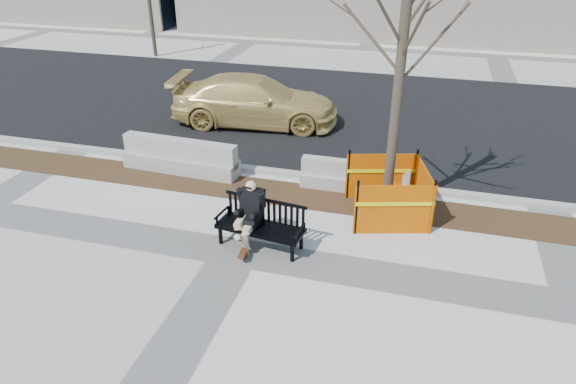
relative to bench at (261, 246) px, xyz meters
The scene contains 11 objects.
ground 0.51m from the bench, 138.63° to the right, with size 120.00×120.00×0.00m, color beige.
mulch_strip 2.29m from the bench, 99.61° to the left, with size 40.00×1.20×0.02m, color #47301C.
asphalt_street 8.47m from the bench, 92.59° to the left, with size 60.00×10.40×0.01m, color black.
curb 3.24m from the bench, 96.80° to the left, with size 60.00×0.25×0.12m, color #9E9B93.
bench is the anchor object (origin of this frame).
seated_man 0.25m from the bench, 161.46° to the left, with size 0.57×0.95×1.33m, color black, non-canonical shape.
tree_fence 2.97m from the bench, 40.02° to the left, with size 2.46×2.46×6.14m, color #EA6000, non-canonical shape.
sedan 7.01m from the bench, 109.47° to the left, with size 2.10×5.17×1.50m, color tan.
jersey_barrier_left 4.11m from the bench, 138.00° to the left, with size 3.09×0.62×0.89m, color #9E9B93, non-canonical shape.
jersey_barrier_right 3.23m from the bench, 63.92° to the left, with size 2.59×0.52×0.74m, color #A6A39B, non-canonical shape.
far_tree_left 17.14m from the bench, 125.12° to the left, with size 1.99×1.99×5.37m, color #473D2D, non-canonical shape.
Camera 1 is at (3.21, -7.83, 5.81)m, focal length 32.19 mm.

